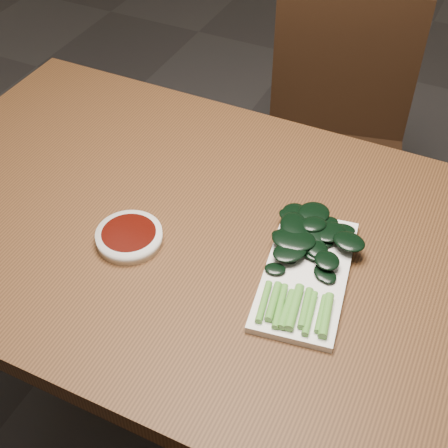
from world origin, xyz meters
TOP-DOWN VIEW (x-y plane):
  - ground at (0.00, 0.00)m, footprint 6.00×6.00m
  - table at (0.00, 0.00)m, footprint 1.40×0.80m
  - chair_far at (0.01, 0.72)m, footprint 0.49×0.49m
  - sauce_bowl at (-0.15, -0.09)m, footprint 0.12×0.12m
  - serving_plate at (0.17, -0.03)m, footprint 0.19×0.31m
  - gai_lan at (0.15, 0.01)m, footprint 0.18×0.31m

SIDE VIEW (x-z plane):
  - ground at x=0.00m, z-range 0.00..0.00m
  - chair_far at x=0.01m, z-range 0.04..0.93m
  - table at x=0.00m, z-range 0.30..1.05m
  - serving_plate at x=0.17m, z-range 0.75..0.76m
  - sauce_bowl at x=-0.15m, z-range 0.75..0.78m
  - gai_lan at x=0.15m, z-range 0.76..0.79m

